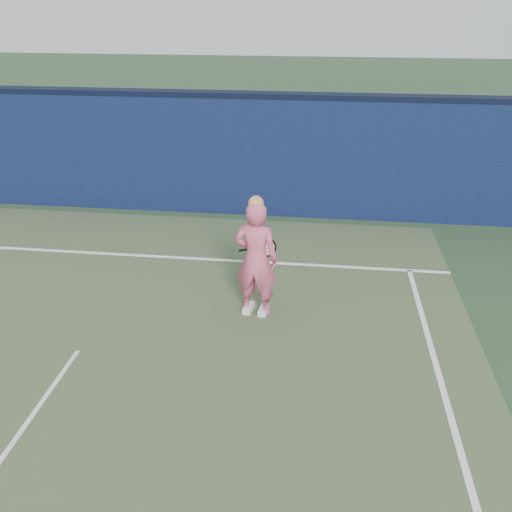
# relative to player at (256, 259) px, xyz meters

# --- Properties ---
(ground) EXTENTS (80.00, 80.00, 0.00)m
(ground) POSITION_rel_player_xyz_m (-2.29, -2.32, -0.91)
(ground) COLOR #2B4329
(ground) RESTS_ON ground
(backstop_wall) EXTENTS (24.00, 0.40, 2.50)m
(backstop_wall) POSITION_rel_player_xyz_m (-2.29, 4.18, 0.34)
(backstop_wall) COLOR #0B1333
(backstop_wall) RESTS_ON ground
(wall_cap) EXTENTS (24.00, 0.42, 0.10)m
(wall_cap) POSITION_rel_player_xyz_m (-2.29, 4.18, 1.64)
(wall_cap) COLOR black
(wall_cap) RESTS_ON backstop_wall
(player) EXTENTS (0.71, 0.52, 1.88)m
(player) POSITION_rel_player_xyz_m (0.00, 0.00, 0.00)
(player) COLOR #D85478
(player) RESTS_ON ground
(racket) EXTENTS (0.61, 0.15, 0.33)m
(racket) POSITION_rel_player_xyz_m (0.07, 0.43, -0.01)
(racket) COLOR black
(racket) RESTS_ON ground
(court_lines) EXTENTS (11.00, 12.04, 0.01)m
(court_lines) POSITION_rel_player_xyz_m (-2.29, -2.64, -0.90)
(court_lines) COLOR white
(court_lines) RESTS_ON court_surface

